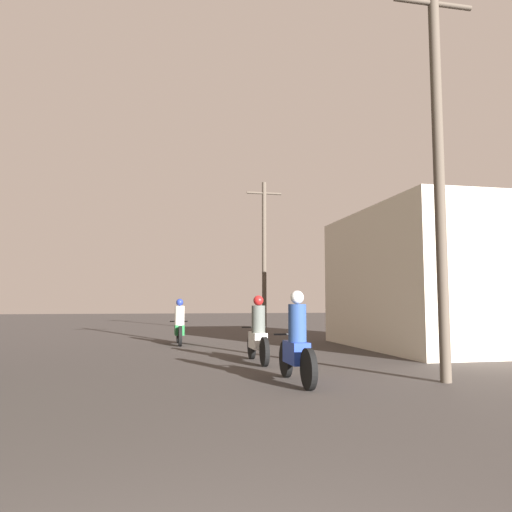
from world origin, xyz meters
The scene contains 6 objects.
motorcycle_blue centered at (2.34, 6.93, 0.65)m, with size 0.60×2.11×1.63m.
motorcycle_white centered at (2.28, 10.01, 0.63)m, with size 0.60×2.14×1.58m.
motorcycle_green centered at (0.70, 15.33, 0.61)m, with size 0.60×1.95×1.53m.
building_right_near centered at (8.16, 12.56, 2.13)m, with size 4.09×6.98×4.27m.
utility_pole_near centered at (4.97, 6.48, 3.97)m, with size 1.60×0.20×7.61m.
utility_pole_far centered at (4.70, 20.19, 3.60)m, with size 1.60×0.20×6.87m.
Camera 1 is at (-0.17, -1.69, 1.44)m, focal length 35.00 mm.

